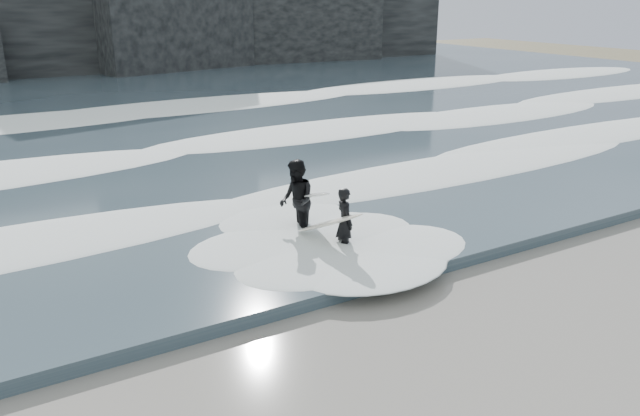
{
  "coord_description": "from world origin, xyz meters",
  "views": [
    {
      "loc": [
        -6.55,
        -6.29,
        5.79
      ],
      "look_at": [
        0.59,
        5.73,
        1.0
      ],
      "focal_mm": 35.0,
      "sensor_mm": 36.0,
      "label": 1
    }
  ],
  "objects": [
    {
      "name": "foam_mid",
      "position": [
        0.0,
        16.0,
        0.42
      ],
      "size": [
        60.0,
        4.0,
        0.24
      ],
      "primitive_type": "ellipsoid",
      "color": "white",
      "rests_on": "sea"
    },
    {
      "name": "surfer_left",
      "position": [
        0.74,
        5.05,
        0.83
      ],
      "size": [
        1.17,
        2.11,
        1.64
      ],
      "color": "black",
      "rests_on": "ground"
    },
    {
      "name": "sea",
      "position": [
        0.0,
        29.0,
        0.15
      ],
      "size": [
        90.0,
        52.0,
        0.3
      ],
      "primitive_type": "cube",
      "color": "#354550",
      "rests_on": "ground"
    },
    {
      "name": "headland",
      "position": [
        0.0,
        46.0,
        5.0
      ],
      "size": [
        70.0,
        9.0,
        10.0
      ],
      "primitive_type": "cube",
      "color": "black",
      "rests_on": "ground"
    },
    {
      "name": "foam_far",
      "position": [
        0.0,
        25.0,
        0.45
      ],
      "size": [
        60.0,
        4.8,
        0.3
      ],
      "primitive_type": "ellipsoid",
      "color": "white",
      "rests_on": "sea"
    },
    {
      "name": "foam_near",
      "position": [
        0.0,
        9.0,
        0.4
      ],
      "size": [
        60.0,
        3.2,
        0.2
      ],
      "primitive_type": "ellipsoid",
      "color": "white",
      "rests_on": "sea"
    },
    {
      "name": "ground",
      "position": [
        0.0,
        0.0,
        0.0
      ],
      "size": [
        120.0,
        120.0,
        0.0
      ],
      "primitive_type": "plane",
      "color": "olive",
      "rests_on": "ground"
    },
    {
      "name": "surfer_right",
      "position": [
        0.36,
        6.42,
        1.03
      ],
      "size": [
        1.35,
        2.04,
        2.04
      ],
      "color": "black",
      "rests_on": "ground"
    }
  ]
}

